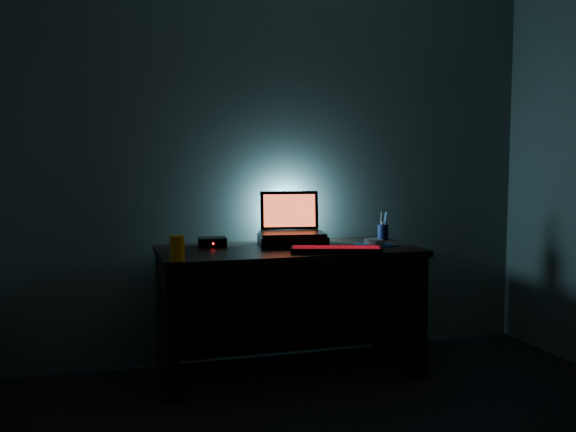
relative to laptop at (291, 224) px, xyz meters
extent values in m
cube|color=#4E5952|center=(-0.06, 0.22, 0.38)|extent=(3.50, 0.00, 2.50)
cube|color=black|center=(-0.06, -0.16, -0.14)|extent=(1.50, 0.70, 0.04)
cube|color=black|center=(-0.77, -0.16, -0.52)|extent=(0.06, 0.64, 0.71)
cube|color=black|center=(0.65, -0.16, -0.52)|extent=(0.06, 0.64, 0.71)
cube|color=black|center=(-0.06, 0.17, -0.52)|extent=(1.38, 0.02, 0.65)
cube|color=black|center=(-0.01, -0.05, -0.09)|extent=(0.44, 0.36, 0.06)
cube|color=black|center=(-0.01, -0.05, -0.05)|extent=(0.42, 0.32, 0.02)
cube|color=black|center=(0.01, 0.08, 0.08)|extent=(0.36, 0.10, 0.24)
cube|color=#FF421A|center=(0.01, 0.07, 0.08)|extent=(0.32, 0.08, 0.20)
cube|color=black|center=(0.14, -0.40, -0.11)|extent=(0.53, 0.31, 0.03)
cube|color=red|center=(0.14, -0.40, -0.09)|extent=(0.50, 0.28, 0.00)
cube|color=navy|center=(0.46, -0.20, -0.12)|extent=(0.26, 0.25, 0.00)
cube|color=gray|center=(0.46, -0.20, -0.10)|extent=(0.09, 0.12, 0.03)
cylinder|color=black|center=(0.62, 0.02, -0.07)|extent=(0.07, 0.07, 0.10)
cylinder|color=#FEB30D|center=(-0.74, -0.46, -0.05)|extent=(0.10, 0.10, 0.13)
cube|color=black|center=(-0.48, 0.01, -0.09)|extent=(0.17, 0.14, 0.05)
sphere|color=#FF0C07|center=(-0.49, -0.05, -0.09)|extent=(0.01, 0.01, 0.01)
camera|label=1|loc=(-1.12, -3.71, 0.41)|focal=40.00mm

